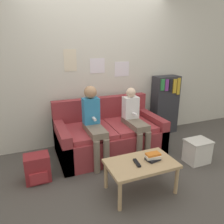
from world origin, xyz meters
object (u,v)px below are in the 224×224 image
object	(u,v)px
coffee_table	(141,166)
person_right	(135,119)
person_left	(94,121)
backpack	(38,168)
tv_remote	(137,163)
bookshelf	(165,105)
couch	(109,135)
storage_box	(197,151)

from	to	relation	value
coffee_table	person_right	size ratio (longest dim) A/B	0.77
coffee_table	person_left	size ratio (longest dim) A/B	0.72
coffee_table	backpack	bearing A→B (deg)	148.78
coffee_table	person_left	world-z (taller)	person_left
coffee_table	tv_remote	bearing A→B (deg)	-172.32
person_right	tv_remote	xyz separation A→B (m)	(-0.43, -0.88, -0.19)
bookshelf	backpack	world-z (taller)	bookshelf
person_right	backpack	size ratio (longest dim) A/B	2.91
person_right	bookshelf	size ratio (longest dim) A/B	0.94
coffee_table	person_right	distance (m)	0.98
person_right	backpack	distance (m)	1.57
person_left	backpack	world-z (taller)	person_left
couch	bookshelf	xyz separation A→B (m)	(1.33, 0.37, 0.29)
tv_remote	bookshelf	xyz separation A→B (m)	(1.42, 1.47, 0.17)
bookshelf	storage_box	size ratio (longest dim) A/B	3.16
person_right	coffee_table	bearing A→B (deg)	-112.95
storage_box	bookshelf	bearing A→B (deg)	79.20
coffee_table	person_left	xyz separation A→B (m)	(-0.29, 0.89, 0.30)
couch	person_left	world-z (taller)	person_left
storage_box	couch	bearing A→B (deg)	143.08
person_left	tv_remote	size ratio (longest dim) A/B	6.57
person_left	coffee_table	bearing A→B (deg)	-71.85
couch	tv_remote	world-z (taller)	couch
tv_remote	backpack	distance (m)	1.30
coffee_table	storage_box	size ratio (longest dim) A/B	2.29
person_left	bookshelf	world-z (taller)	person_left
coffee_table	person_left	bearing A→B (deg)	108.15
couch	person_left	size ratio (longest dim) A/B	1.46
couch	bookshelf	bearing A→B (deg)	15.36
couch	person_right	world-z (taller)	person_right
bookshelf	tv_remote	bearing A→B (deg)	-133.89
backpack	coffee_table	bearing A→B (deg)	-31.22
person_left	person_right	world-z (taller)	person_left
coffee_table	tv_remote	distance (m)	0.09
person_left	bookshelf	distance (m)	1.74
coffee_table	bookshelf	bearing A→B (deg)	47.24
couch	person_left	xyz separation A→B (m)	(-0.31, -0.20, 0.36)
person_left	storage_box	size ratio (longest dim) A/B	3.19
coffee_table	backpack	size ratio (longest dim) A/B	2.24
person_right	person_left	bearing A→B (deg)	178.48
person_left	couch	bearing A→B (deg)	33.06
person_right	tv_remote	distance (m)	1.00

